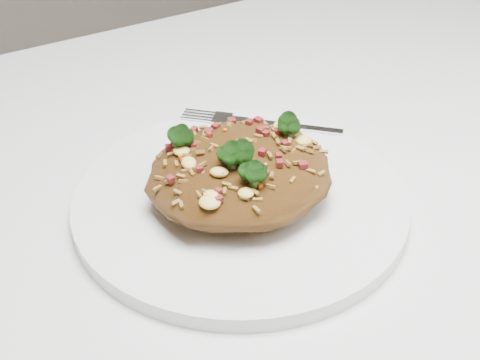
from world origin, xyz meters
The scene contains 4 objects.
dining_table centered at (0.00, 0.00, 0.66)m, with size 1.20×0.80×0.75m.
plate centered at (0.00, -0.01, 0.76)m, with size 0.28×0.28×0.01m, color white.
fried_rice centered at (0.00, -0.01, 0.79)m, with size 0.16×0.14×0.07m.
fork centered at (0.09, 0.07, 0.77)m, with size 0.13×0.12×0.00m.
Camera 1 is at (-0.23, -0.40, 1.11)m, focal length 50.00 mm.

